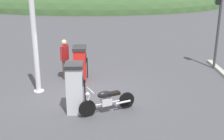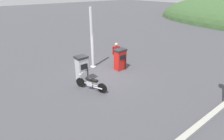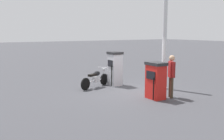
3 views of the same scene
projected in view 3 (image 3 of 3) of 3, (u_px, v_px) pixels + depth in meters
The scene contains 6 objects.
ground_plane at pixel (131, 92), 11.59m from camera, with size 120.00×120.00×0.00m, color #424247.
fuel_pump_near at pixel (115, 68), 12.80m from camera, with size 0.64×0.68×1.70m.
fuel_pump_far at pixel (156, 80), 10.25m from camera, with size 0.61×0.81×1.49m.
motorcycle_near_pump at pixel (96, 78), 12.42m from camera, with size 1.89×0.94×0.92m.
attendant_person at pixel (171, 73), 10.38m from camera, with size 0.35×0.55×1.75m.
canopy_support_pole at pixel (164, 46), 11.92m from camera, with size 0.40×0.40×4.19m.
Camera 3 is at (6.68, 9.16, 2.69)m, focal length 40.91 mm.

